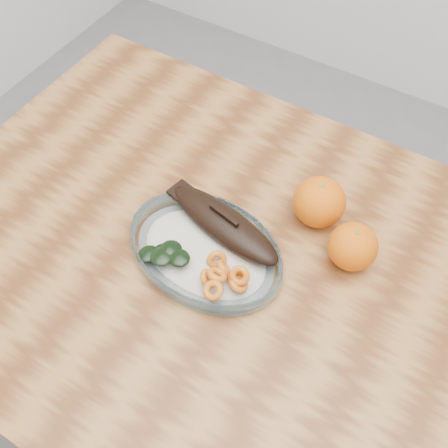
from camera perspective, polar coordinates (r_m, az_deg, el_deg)
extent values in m
plane|color=slate|center=(1.61, 1.68, -19.14)|extent=(3.00, 3.00, 0.00)
cube|color=brown|center=(0.94, 2.74, -5.67)|extent=(1.20, 0.80, 0.04)
cylinder|color=brown|center=(1.60, -8.69, 5.12)|extent=(0.06, 0.06, 0.71)
ellipsoid|color=white|center=(0.93, -1.91, -3.04)|extent=(0.53, 0.40, 0.01)
torus|color=#99D2ED|center=(0.93, -1.93, -2.70)|extent=(0.54, 0.54, 0.03)
ellipsoid|color=white|center=(0.92, -1.94, -2.42)|extent=(0.47, 0.35, 0.02)
ellipsoid|color=black|center=(0.92, 0.01, 0.59)|extent=(0.24, 0.11, 0.04)
ellipsoid|color=black|center=(0.93, 0.01, 0.33)|extent=(0.20, 0.09, 0.02)
cube|color=black|center=(0.97, -4.28, 3.80)|extent=(0.05, 0.05, 0.01)
cube|color=black|center=(0.91, 0.01, 1.26)|extent=(0.06, 0.02, 0.02)
torus|color=#CE510F|center=(0.88, 0.03, -3.99)|extent=(0.03, 0.04, 0.04)
torus|color=#CE510F|center=(0.87, 1.49, -5.56)|extent=(0.04, 0.04, 0.03)
torus|color=#CE510F|center=(0.87, 1.33, -4.87)|extent=(0.04, 0.04, 0.04)
torus|color=#CE510F|center=(0.89, -0.76, -3.12)|extent=(0.04, 0.04, 0.04)
torus|color=#CE510F|center=(0.87, -1.71, -5.02)|extent=(0.03, 0.04, 0.04)
torus|color=#CE510F|center=(0.84, -1.13, -6.21)|extent=(0.05, 0.05, 0.03)
torus|color=#CE510F|center=(0.86, 1.62, -4.72)|extent=(0.04, 0.04, 0.03)
torus|color=#CE510F|center=(0.86, -0.73, -4.64)|extent=(0.04, 0.04, 0.03)
ellipsoid|color=black|center=(0.91, -7.77, -2.47)|extent=(0.04, 0.05, 0.01)
ellipsoid|color=black|center=(0.91, -5.48, -1.99)|extent=(0.05, 0.05, 0.01)
ellipsoid|color=black|center=(0.91, -6.27, -2.32)|extent=(0.04, 0.04, 0.01)
ellipsoid|color=black|center=(0.90, -5.42, -2.50)|extent=(0.05, 0.05, 0.01)
ellipsoid|color=black|center=(0.90, -5.70, -1.99)|extent=(0.04, 0.04, 0.01)
ellipsoid|color=black|center=(0.89, -4.63, -2.89)|extent=(0.04, 0.04, 0.01)
ellipsoid|color=black|center=(0.89, -6.47, -2.76)|extent=(0.05, 0.05, 0.01)
sphere|color=#DD4704|center=(0.96, 9.66, 2.22)|extent=(0.09, 0.09, 0.09)
sphere|color=#DD4704|center=(0.92, 12.95, -2.24)|extent=(0.08, 0.08, 0.08)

